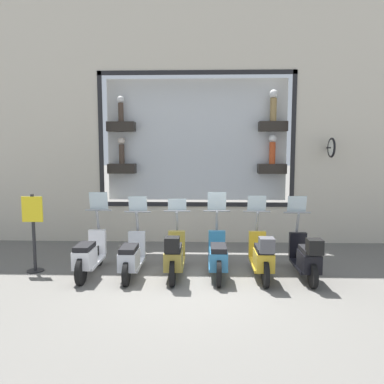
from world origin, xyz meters
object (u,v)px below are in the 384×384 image
at_px(scooter_black_0, 306,257).
at_px(shop_sign_post, 33,230).
at_px(scooter_white_5, 89,255).
at_px(scooter_silver_4, 132,257).
at_px(scooter_teal_2, 218,256).
at_px(scooter_yellow_1, 262,256).
at_px(scooter_olive_3, 174,255).

bearing_deg(scooter_black_0, shop_sign_post, 86.90).
distance_m(scooter_black_0, scooter_white_5, 4.51).
relative_size(scooter_black_0, scooter_silver_4, 1.00).
distance_m(scooter_teal_2, scooter_silver_4, 1.80).
height_order(scooter_yellow_1, scooter_teal_2, scooter_teal_2).
xyz_separation_m(scooter_yellow_1, scooter_white_5, (0.06, 3.60, -0.03)).
bearing_deg(scooter_teal_2, scooter_olive_3, 94.18).
bearing_deg(scooter_silver_4, scooter_teal_2, -89.77).
bearing_deg(scooter_black_0, scooter_silver_4, 89.01).
distance_m(scooter_olive_3, scooter_silver_4, 0.90).
bearing_deg(scooter_olive_3, shop_sign_post, 84.25).
distance_m(scooter_yellow_1, scooter_olive_3, 1.80).
bearing_deg(scooter_yellow_1, scooter_silver_4, 88.81).
bearing_deg(scooter_teal_2, scooter_black_0, -92.21).
bearing_deg(scooter_black_0, scooter_white_5, 89.11).
xyz_separation_m(scooter_olive_3, scooter_silver_4, (0.06, 0.90, -0.05)).
relative_size(scooter_teal_2, scooter_olive_3, 1.00).
distance_m(scooter_black_0, scooter_teal_2, 1.80).
xyz_separation_m(scooter_olive_3, shop_sign_post, (0.31, 3.08, 0.45)).
height_order(scooter_black_0, scooter_teal_2, scooter_teal_2).
distance_m(scooter_silver_4, shop_sign_post, 2.25).
bearing_deg(scooter_yellow_1, scooter_white_5, 88.98).
relative_size(scooter_black_0, scooter_yellow_1, 1.00).
relative_size(scooter_silver_4, shop_sign_post, 1.05).
distance_m(scooter_olive_3, shop_sign_post, 3.13).
height_order(scooter_teal_2, scooter_silver_4, scooter_teal_2).
height_order(scooter_yellow_1, scooter_white_5, scooter_white_5).
xyz_separation_m(scooter_black_0, scooter_olive_3, (0.00, 2.70, 0.01)).
distance_m(scooter_teal_2, scooter_olive_3, 0.90).
relative_size(scooter_teal_2, shop_sign_post, 1.06).
bearing_deg(scooter_silver_4, shop_sign_post, 83.42).
bearing_deg(scooter_black_0, scooter_olive_3, 89.92).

